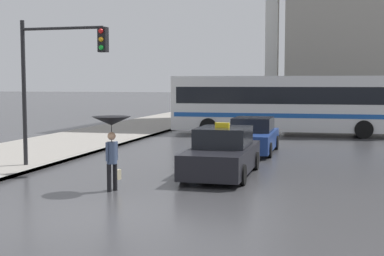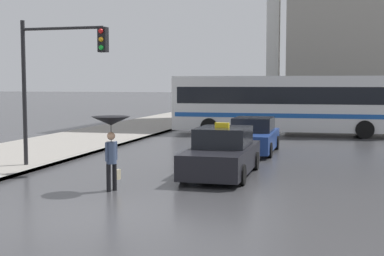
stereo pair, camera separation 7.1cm
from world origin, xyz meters
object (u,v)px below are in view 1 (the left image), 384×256
(taxi, at_px, (222,154))
(sedan_red, at_px, (252,137))
(city_bus, at_px, (282,102))
(traffic_light, at_px, (58,66))
(pedestrian_with_umbrella, at_px, (112,130))

(taxi, xyz_separation_m, sedan_red, (0.14, 5.78, -0.02))
(city_bus, height_order, traffic_light, traffic_light)
(taxi, xyz_separation_m, city_bus, (0.68, 13.88, 1.14))
(sedan_red, relative_size, pedestrian_with_umbrella, 2.18)
(pedestrian_with_umbrella, distance_m, traffic_light, 4.60)
(taxi, relative_size, sedan_red, 1.03)
(sedan_red, height_order, city_bus, city_bus)
(city_bus, bearing_deg, sedan_red, -5.72)
(taxi, bearing_deg, pedestrian_with_umbrella, 52.79)
(pedestrian_with_umbrella, bearing_deg, taxi, -13.93)
(taxi, bearing_deg, city_bus, -92.79)
(taxi, height_order, sedan_red, taxi)
(city_bus, relative_size, traffic_light, 2.47)
(pedestrian_with_umbrella, bearing_deg, city_bus, 13.05)
(taxi, relative_size, traffic_light, 0.91)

